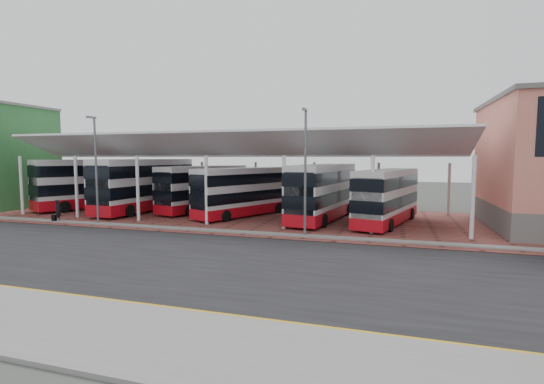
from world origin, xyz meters
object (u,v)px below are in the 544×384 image
Objects in this scene: bus_2 at (204,189)px; bus_3 at (244,192)px; bus_1 at (145,185)px; bus_5 at (387,197)px; pedestrian at (58,211)px; bus_4 at (323,192)px; bus_0 at (98,184)px.

bus_2 is 5.15m from bus_3.
bus_5 is (21.79, -0.82, -0.38)m from bus_1.
bus_2 is at bearing -54.85° from pedestrian.
bus_5 reaches higher than pedestrian.
bus_4 is at bearing 3.08° from bus_1.
bus_0 reaches higher than bus_3.
bus_0 reaches higher than bus_5.
bus_3 is 5.90× the size of pedestrian.
bus_1 is at bearing -34.20° from pedestrian.
bus_4 is 20.91m from pedestrian.
pedestrian is at bearing -115.84° from bus_2.
bus_3 is at bearing 2.96° from bus_1.
bus_5 is at bearing 2.46° from bus_4.
bus_2 is 1.03× the size of bus_5.
bus_1 is at bearing -157.44° from bus_3.
bus_3 is at bearing -6.11° from bus_2.
bus_4 is 5.00m from bus_5.
bus_1 is 1.14× the size of bus_2.
bus_4 is at bearing 22.87° from bus_3.
bus_0 is 6.84× the size of pedestrian.
bus_4 reaches higher than bus_3.
bus_1 is 10.01m from bus_3.
bus_0 is 22.79m from bus_4.
bus_1 is 21.81m from bus_5.
bus_0 is at bearing -173.93° from bus_4.
bus_5 is at bearing 22.48° from bus_0.
bus_3 is (15.94, -0.88, -0.34)m from bus_0.
bus_4 is at bearing -83.60° from pedestrian.
bus_1 is 1.18× the size of bus_3.
bus_1 is 6.99× the size of pedestrian.
bus_0 is 1.16× the size of bus_3.
bus_3 is 11.81m from bus_5.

